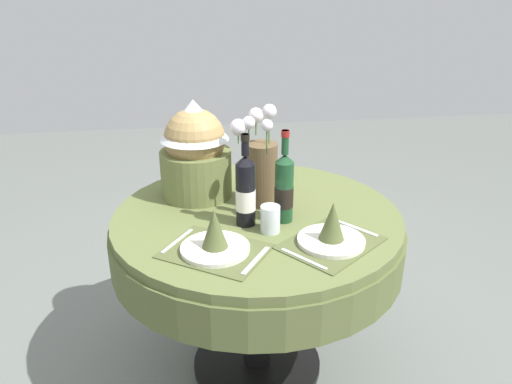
# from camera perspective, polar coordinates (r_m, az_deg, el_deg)

# --- Properties ---
(ground) EXTENTS (8.00, 8.00, 0.00)m
(ground) POSITION_cam_1_polar(r_m,az_deg,el_deg) (2.46, 0.10, -18.83)
(ground) COLOR slate
(dining_table) EXTENTS (1.17, 1.17, 0.77)m
(dining_table) POSITION_cam_1_polar(r_m,az_deg,el_deg) (2.08, 0.12, -5.70)
(dining_table) COLOR #5B6638
(dining_table) RESTS_ON ground
(place_setting_left) EXTENTS (0.43, 0.41, 0.16)m
(place_setting_left) POSITION_cam_1_polar(r_m,az_deg,el_deg) (1.74, -4.66, -5.35)
(place_setting_left) COLOR #4E562F
(place_setting_left) RESTS_ON dining_table
(place_setting_right) EXTENTS (0.43, 0.41, 0.16)m
(place_setting_right) POSITION_cam_1_polar(r_m,az_deg,el_deg) (1.80, 8.52, -4.46)
(place_setting_right) COLOR #4E562F
(place_setting_right) RESTS_ON dining_table
(flower_vase) EXTENTS (0.19, 0.29, 0.42)m
(flower_vase) POSITION_cam_1_polar(r_m,az_deg,el_deg) (2.04, 0.47, 3.12)
(flower_vase) COLOR brown
(flower_vase) RESTS_ON dining_table
(wine_bottle_left) EXTENTS (0.07, 0.07, 0.36)m
(wine_bottle_left) POSITION_cam_1_polar(r_m,az_deg,el_deg) (1.91, 3.18, 0.48)
(wine_bottle_left) COLOR #194223
(wine_bottle_left) RESTS_ON dining_table
(wine_bottle_centre) EXTENTS (0.08, 0.08, 0.36)m
(wine_bottle_centre) POSITION_cam_1_polar(r_m,az_deg,el_deg) (1.88, -1.18, 0.15)
(wine_bottle_centre) COLOR black
(wine_bottle_centre) RESTS_ON dining_table
(tumbler_near_left) EXTENTS (0.07, 0.07, 0.10)m
(tumbler_near_left) POSITION_cam_1_polar(r_m,az_deg,el_deg) (1.86, 1.61, -3.05)
(tumbler_near_left) COLOR silver
(tumbler_near_left) RESTS_ON dining_table
(gift_tub_back_left) EXTENTS (0.30, 0.30, 0.42)m
(gift_tub_back_left) POSITION_cam_1_polar(r_m,az_deg,el_deg) (2.13, -6.88, 5.09)
(gift_tub_back_left) COLOR olive
(gift_tub_back_left) RESTS_ON dining_table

